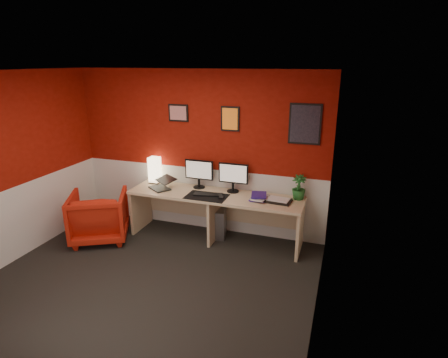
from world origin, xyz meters
The scene contains 28 objects.
ground centered at (0.00, 0.00, 0.00)m, with size 4.00×3.50×0.01m, color black.
ceiling centered at (0.00, 0.00, 2.50)m, with size 4.00×3.50×0.01m, color white.
wall_back centered at (0.00, 1.75, 1.25)m, with size 4.00×0.01×2.50m, color maroon.
wall_front centered at (0.00, -1.75, 1.25)m, with size 4.00×0.01×2.50m, color maroon.
wall_left centered at (-2.00, 0.00, 1.25)m, with size 0.01×3.50×2.50m, color maroon.
wall_right centered at (2.00, 0.00, 1.25)m, with size 0.01×3.50×2.50m, color maroon.
wainscot_back centered at (0.00, 1.75, 0.50)m, with size 4.00×0.01×1.00m, color silver.
wainscot_front centered at (0.00, -1.75, 0.50)m, with size 4.00×0.01×1.00m, color silver.
wainscot_left centered at (-2.00, 0.00, 0.50)m, with size 0.01×3.50×1.00m, color silver.
wainscot_right centered at (2.00, 0.00, 0.50)m, with size 0.01×3.50×1.00m, color silver.
desk centered at (0.39, 1.41, 0.36)m, with size 2.60×0.65×0.73m, color #D1AF86.
shoji_lamp centered at (-0.71, 1.61, 0.93)m, with size 0.16×0.16×0.40m, color #FFE5B2.
laptop centered at (-0.50, 1.36, 0.84)m, with size 0.33×0.23×0.22m, color black.
monitor_left centered at (0.06, 1.61, 1.02)m, with size 0.45×0.06×0.58m, color black.
monitor_right centered at (0.61, 1.60, 1.02)m, with size 0.45×0.06×0.58m, color black.
desk_mat centered at (0.31, 1.27, 0.73)m, with size 0.60×0.38×0.01m, color black.
keyboard centered at (0.31, 1.33, 0.74)m, with size 0.42×0.14×0.02m, color black.
mouse centered at (0.54, 1.25, 0.75)m, with size 0.06×0.10×0.03m, color black.
book_bottom centered at (0.94, 1.42, 0.74)m, with size 0.22×0.30×0.03m, color navy.
book_middle centered at (0.98, 1.39, 0.77)m, with size 0.20×0.27×0.02m, color silver.
book_top centered at (0.95, 1.39, 0.79)m, with size 0.21×0.28×0.03m, color navy.
zen_tray centered at (1.33, 1.41, 0.74)m, with size 0.35×0.25×0.03m, color black.
potted_plant centered at (1.58, 1.60, 0.91)m, with size 0.20×0.20×0.35m, color #19591E.
pc_tower centered at (0.40, 1.57, 0.23)m, with size 0.20×0.45×0.45m, color #99999E.
armchair centered at (-1.28, 0.86, 0.37)m, with size 0.79×0.82×0.74m, color red.
art_left centered at (-0.31, 1.74, 1.85)m, with size 0.32×0.02×0.26m, color red.
art_center centered at (0.52, 1.74, 1.80)m, with size 0.28×0.02×0.36m, color orange.
art_right centered at (1.59, 1.74, 1.78)m, with size 0.44×0.02×0.56m, color black.
Camera 1 is at (2.14, -3.36, 2.61)m, focal length 29.42 mm.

